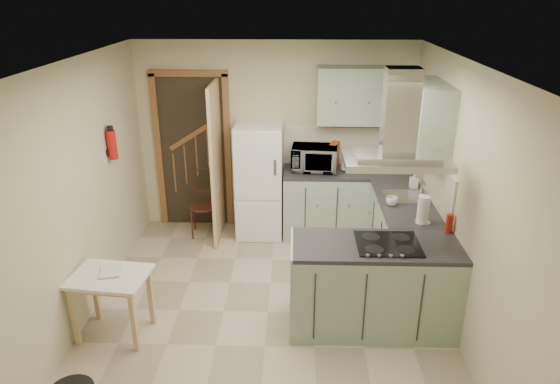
{
  "coord_description": "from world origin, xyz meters",
  "views": [
    {
      "loc": [
        0.25,
        -4.27,
        3.09
      ],
      "look_at": [
        0.11,
        0.45,
        1.15
      ],
      "focal_mm": 32.0,
      "sensor_mm": 36.0,
      "label": 1
    }
  ],
  "objects_px": {
    "extractor_hood": "(396,160)",
    "bentwood_chair": "(203,206)",
    "peninsula": "(373,286)",
    "drop_leaf_table": "(114,305)",
    "microwave": "(314,158)",
    "fridge": "(259,181)"
  },
  "relations": [
    {
      "from": "fridge",
      "to": "peninsula",
      "type": "xyz_separation_m",
      "value": [
        1.22,
        -1.98,
        -0.3
      ]
    },
    {
      "from": "bentwood_chair",
      "to": "extractor_hood",
      "type": "bearing_deg",
      "value": -48.23
    },
    {
      "from": "fridge",
      "to": "extractor_hood",
      "type": "relative_size",
      "value": 1.67
    },
    {
      "from": "peninsula",
      "to": "fridge",
      "type": "bearing_deg",
      "value": 121.74
    },
    {
      "from": "extractor_hood",
      "to": "microwave",
      "type": "bearing_deg",
      "value": 107.01
    },
    {
      "from": "fridge",
      "to": "extractor_hood",
      "type": "xyz_separation_m",
      "value": [
        1.32,
        -1.98,
        0.97
      ]
    },
    {
      "from": "extractor_hood",
      "to": "fridge",
      "type": "bearing_deg",
      "value": 123.79
    },
    {
      "from": "drop_leaf_table",
      "to": "peninsula",
      "type": "bearing_deg",
      "value": 11.38
    },
    {
      "from": "bentwood_chair",
      "to": "fridge",
      "type": "bearing_deg",
      "value": -0.52
    },
    {
      "from": "bentwood_chair",
      "to": "microwave",
      "type": "xyz_separation_m",
      "value": [
        1.46,
        0.09,
        0.65
      ]
    },
    {
      "from": "peninsula",
      "to": "microwave",
      "type": "height_order",
      "value": "microwave"
    },
    {
      "from": "peninsula",
      "to": "extractor_hood",
      "type": "bearing_deg",
      "value": 0.0
    },
    {
      "from": "peninsula",
      "to": "drop_leaf_table",
      "type": "height_order",
      "value": "peninsula"
    },
    {
      "from": "peninsula",
      "to": "bentwood_chair",
      "type": "height_order",
      "value": "peninsula"
    },
    {
      "from": "fridge",
      "to": "microwave",
      "type": "relative_size",
      "value": 2.61
    },
    {
      "from": "fridge",
      "to": "bentwood_chair",
      "type": "height_order",
      "value": "fridge"
    },
    {
      "from": "extractor_hood",
      "to": "bentwood_chair",
      "type": "bearing_deg",
      "value": 137.28
    },
    {
      "from": "drop_leaf_table",
      "to": "microwave",
      "type": "relative_size",
      "value": 1.21
    },
    {
      "from": "peninsula",
      "to": "drop_leaf_table",
      "type": "bearing_deg",
      "value": -175.23
    },
    {
      "from": "bentwood_chair",
      "to": "microwave",
      "type": "relative_size",
      "value": 1.42
    },
    {
      "from": "fridge",
      "to": "peninsula",
      "type": "bearing_deg",
      "value": -58.26
    },
    {
      "from": "drop_leaf_table",
      "to": "bentwood_chair",
      "type": "xyz_separation_m",
      "value": [
        0.49,
        2.12,
        0.08
      ]
    }
  ]
}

